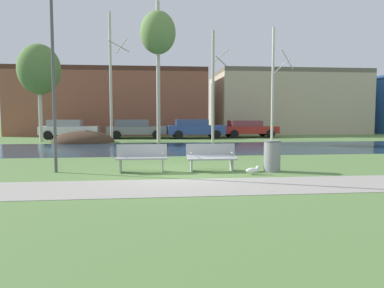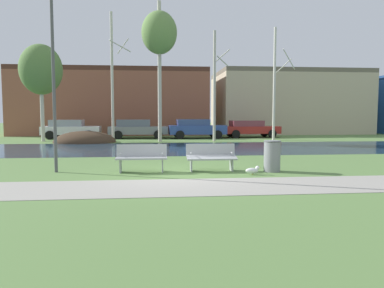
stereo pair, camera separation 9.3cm
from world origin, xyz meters
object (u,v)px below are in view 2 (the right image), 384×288
Objects in this scene: bench_right at (211,156)px; parked_van_nearest_white at (71,129)px; parked_hatch_third_blue at (196,128)px; parked_wagon_fourth_red at (250,128)px; seagull at (253,170)px; bench_left at (142,157)px; trash_bin at (272,156)px; streetlamp at (53,52)px; parked_sedan_second_grey at (137,128)px.

parked_van_nearest_white is at bearing 115.90° from bench_right.
parked_hatch_third_blue is 4.43m from parked_wagon_fourth_red.
parked_van_nearest_white is (-9.31, 17.68, 0.63)m from seagull.
bench_left is 3.41× the size of seagull.
parked_van_nearest_white is at bearing -179.43° from parked_wagon_fourth_red.
parked_wagon_fourth_red is at bearing 77.65° from trash_bin.
parked_van_nearest_white is at bearing 101.08° from streetlamp.
parked_sedan_second_grey reaches higher than trash_bin.
parked_hatch_third_blue is at bearing -5.39° from parked_sedan_second_grey.
parked_van_nearest_white is 13.87m from parked_wagon_fourth_red.
bench_left is 16.66m from parked_sedan_second_grey.
bench_left is 0.28× the size of streetlamp.
parked_wagon_fourth_red is (7.93, 16.96, 0.25)m from bench_left.
streetlamp is (-4.92, 0.23, 3.28)m from bench_right.
bench_left is 0.35× the size of parked_sedan_second_grey.
parked_hatch_third_blue is at bearing 89.36° from seagull.
parked_hatch_third_blue is at bearing 68.64° from streetlamp.
streetlamp reaches higher than parked_sedan_second_grey.
streetlamp is 1.29× the size of parked_hatch_third_blue.
parked_sedan_second_grey is at bearing -177.89° from parked_wagon_fourth_red.
parked_sedan_second_grey is at bearing 100.85° from bench_right.
parked_sedan_second_grey is (-5.10, 16.95, 0.25)m from trash_bin.
streetlamp reaches higher than bench_left.
streetlamp reaches higher than seagull.
bench_right is at bearing -64.10° from parked_van_nearest_white.
parked_van_nearest_white is (-10.08, 17.14, 0.24)m from trash_bin.
parked_sedan_second_grey is at bearing 103.89° from seagull.
parked_wagon_fourth_red is (3.78, 17.28, 0.21)m from trash_bin.
parked_wagon_fourth_red is (8.89, 0.33, -0.04)m from parked_sedan_second_grey.
trash_bin is 2.12× the size of seagull.
trash_bin is 17.69m from parked_wagon_fourth_red.
parked_hatch_third_blue reaches higher than seagull.
parked_wagon_fourth_red is (10.62, 16.73, -3.03)m from streetlamp.
parked_sedan_second_grey is at bearing 93.31° from bench_left.
parked_van_nearest_white is 0.95× the size of parked_sedan_second_grey.
parked_van_nearest_white is at bearing 117.76° from seagull.
parked_sedan_second_grey is 4.54m from parked_hatch_third_blue.
seagull is at bearing -62.24° from parked_van_nearest_white.
parked_van_nearest_white reaches higher than bench_right.
streetlamp is at bearing -122.40° from parked_wagon_fourth_red.
parked_sedan_second_grey reaches higher than bench_left.
parked_hatch_third_blue reaches higher than bench_right.
parked_van_nearest_white is at bearing 109.45° from bench_left.
bench_left is 4.25m from streetlamp.
streetlamp is at bearing -78.92° from parked_van_nearest_white.
trash_bin is 0.22× the size of parked_wagon_fourth_red.
trash_bin is 0.22× the size of parked_sedan_second_grey.
bench_left is at bearing -70.55° from parked_van_nearest_white.
bench_right is 17.89m from parked_wagon_fourth_red.
bench_right reaches higher than seagull.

